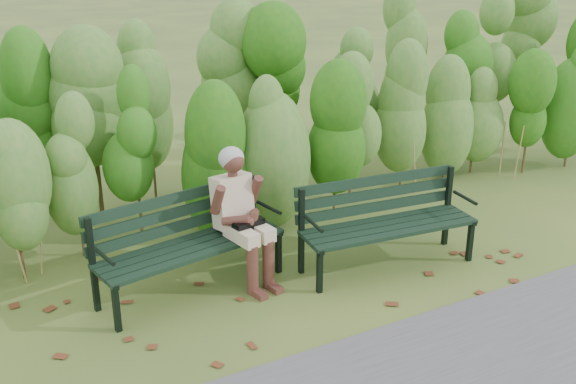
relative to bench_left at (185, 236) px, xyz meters
name	(u,v)px	position (x,y,z in m)	size (l,w,h in m)	color
ground	(307,282)	(0.97, -0.43, -0.49)	(80.00, 80.00, 0.00)	#3A5225
hedge_band	(220,102)	(0.97, 1.43, 0.77)	(11.04, 1.67, 2.42)	#47381E
leaf_litter	(280,295)	(0.64, -0.54, -0.49)	(6.00, 2.09, 0.01)	brown
bench_left	(185,236)	(0.00, 0.00, 0.00)	(1.74, 0.82, 0.83)	black
bench_right	(384,215)	(1.79, -0.45, 0.00)	(1.70, 0.70, 0.83)	black
seated_woman	(240,208)	(0.49, -0.09, 0.20)	(0.51, 0.74, 1.22)	#C6AD90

